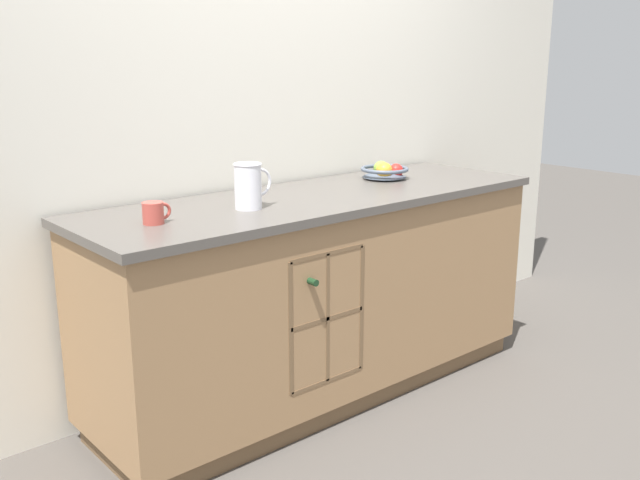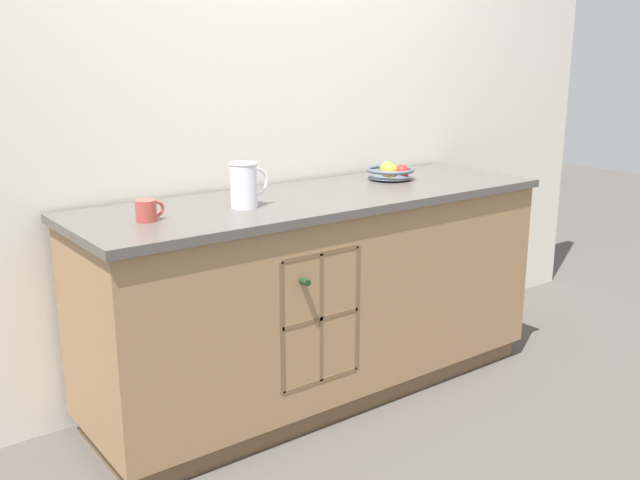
{
  "view_description": "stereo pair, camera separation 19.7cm",
  "coord_description": "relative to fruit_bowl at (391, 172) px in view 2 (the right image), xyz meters",
  "views": [
    {
      "loc": [
        -1.96,
        -2.28,
        1.5
      ],
      "look_at": [
        0.0,
        0.0,
        0.71
      ],
      "focal_mm": 40.0,
      "sensor_mm": 36.0,
      "label": 1
    },
    {
      "loc": [
        -1.81,
        -2.4,
        1.5
      ],
      "look_at": [
        0.0,
        0.0,
        0.71
      ],
      "focal_mm": 40.0,
      "sensor_mm": 36.0,
      "label": 2
    }
  ],
  "objects": [
    {
      "name": "fruit_bowl",
      "position": [
        0.0,
        0.0,
        0.0
      ],
      "size": [
        0.23,
        0.23,
        0.09
      ],
      "color": "#4C5666",
      "rests_on": "kitchen_island"
    },
    {
      "name": "ceramic_mug",
      "position": [
        -1.3,
        -0.13,
        0.0
      ],
      "size": [
        0.11,
        0.08,
        0.08
      ],
      "color": "#B7473D",
      "rests_on": "kitchen_island"
    },
    {
      "name": "back_wall",
      "position": [
        -0.5,
        0.28,
        0.32
      ],
      "size": [
        4.5,
        0.06,
        2.55
      ],
      "primitive_type": "cube",
      "color": "silver",
      "rests_on": "ground_plane"
    },
    {
      "name": "kitchen_island",
      "position": [
        -0.5,
        -0.1,
        -0.49
      ],
      "size": [
        2.14,
        0.68,
        0.92
      ],
      "color": "brown",
      "rests_on": "ground_plane"
    },
    {
      "name": "white_pitcher",
      "position": [
        -0.9,
        -0.14,
        0.05
      ],
      "size": [
        0.17,
        0.11,
        0.18
      ],
      "color": "white",
      "rests_on": "kitchen_island"
    },
    {
      "name": "ground_plane",
      "position": [
        -0.5,
        -0.1,
        -0.95
      ],
      "size": [
        14.0,
        14.0,
        0.0
      ],
      "primitive_type": "plane",
      "color": "#4C4742"
    }
  ]
}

